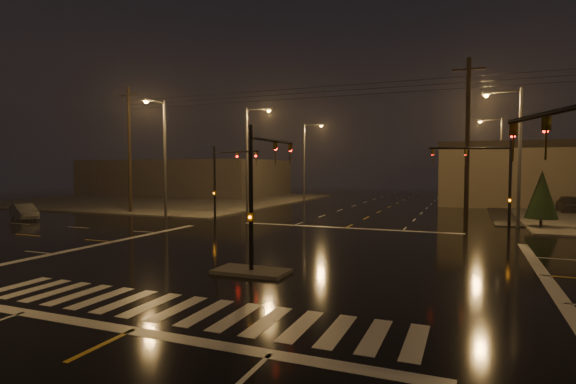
# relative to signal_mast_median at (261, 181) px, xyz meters

# --- Properties ---
(ground) EXTENTS (140.00, 140.00, 0.00)m
(ground) POSITION_rel_signal_mast_median_xyz_m (-0.00, 3.07, -3.75)
(ground) COLOR black
(ground) RESTS_ON ground
(sidewalk_nw) EXTENTS (36.00, 36.00, 0.12)m
(sidewalk_nw) POSITION_rel_signal_mast_median_xyz_m (-30.00, 33.07, -3.69)
(sidewalk_nw) COLOR #42403B
(sidewalk_nw) RESTS_ON ground
(median_island) EXTENTS (3.00, 1.60, 0.15)m
(median_island) POSITION_rel_signal_mast_median_xyz_m (-0.00, -0.93, -3.68)
(median_island) COLOR #42403B
(median_island) RESTS_ON ground
(crosswalk) EXTENTS (15.00, 2.60, 0.01)m
(crosswalk) POSITION_rel_signal_mast_median_xyz_m (-0.00, -5.93, -3.75)
(crosswalk) COLOR beige
(crosswalk) RESTS_ON ground
(stop_bar_near) EXTENTS (16.00, 0.50, 0.01)m
(stop_bar_near) POSITION_rel_signal_mast_median_xyz_m (-0.00, -7.93, -3.75)
(stop_bar_near) COLOR beige
(stop_bar_near) RESTS_ON ground
(stop_bar_far) EXTENTS (16.00, 0.50, 0.01)m
(stop_bar_far) POSITION_rel_signal_mast_median_xyz_m (-0.00, 14.07, -3.75)
(stop_bar_far) COLOR beige
(stop_bar_far) RESTS_ON ground
(commercial_block) EXTENTS (30.00, 18.00, 5.60)m
(commercial_block) POSITION_rel_signal_mast_median_xyz_m (-35.00, 45.07, -0.95)
(commercial_block) COLOR #423B3A
(commercial_block) RESTS_ON ground
(signal_mast_median) EXTENTS (0.25, 4.59, 6.00)m
(signal_mast_median) POSITION_rel_signal_mast_median_xyz_m (0.00, 0.00, 0.00)
(signal_mast_median) COLOR black
(signal_mast_median) RESTS_ON ground
(signal_mast_ne) EXTENTS (4.84, 1.86, 6.00)m
(signal_mast_ne) POSITION_rel_signal_mast_median_xyz_m (9.50, 13.21, 0.04)
(signal_mast_ne) COLOR black
(signal_mast_ne) RESTS_ON ground
(signal_mast_nw) EXTENTS (4.84, 1.86, 6.00)m
(signal_mast_nw) POSITION_rel_signal_mast_median_xyz_m (-9.50, 13.21, 0.04)
(signal_mast_nw) COLOR black
(signal_mast_nw) RESTS_ON ground
(streetlight_1) EXTENTS (2.77, 0.32, 10.00)m
(streetlight_1) POSITION_rel_signal_mast_median_xyz_m (-11.18, 21.07, 2.05)
(streetlight_1) COLOR #38383A
(streetlight_1) RESTS_ON ground
(streetlight_2) EXTENTS (2.77, 0.32, 10.00)m
(streetlight_2) POSITION_rel_signal_mast_median_xyz_m (-11.18, 37.07, 2.05)
(streetlight_2) COLOR #38383A
(streetlight_2) RESTS_ON ground
(streetlight_3) EXTENTS (2.77, 0.32, 10.00)m
(streetlight_3) POSITION_rel_signal_mast_median_xyz_m (11.18, 19.07, 2.05)
(streetlight_3) COLOR #38383A
(streetlight_3) RESTS_ON ground
(streetlight_4) EXTENTS (2.77, 0.32, 10.00)m
(streetlight_4) POSITION_rel_signal_mast_median_xyz_m (11.18, 39.07, 2.05)
(streetlight_4) COLOR #38383A
(streetlight_4) RESTS_ON ground
(streetlight_5) EXTENTS (0.32, 2.77, 10.00)m
(streetlight_5) POSITION_rel_signal_mast_median_xyz_m (-16.00, 14.26, 2.05)
(streetlight_5) COLOR #38383A
(streetlight_5) RESTS_ON ground
(utility_pole_0) EXTENTS (2.20, 0.32, 12.00)m
(utility_pole_0) POSITION_rel_signal_mast_median_xyz_m (-22.00, 17.07, 2.38)
(utility_pole_0) COLOR black
(utility_pole_0) RESTS_ON ground
(utility_pole_1) EXTENTS (2.20, 0.32, 12.00)m
(utility_pole_1) POSITION_rel_signal_mast_median_xyz_m (8.00, 17.07, 2.38)
(utility_pole_1) COLOR black
(utility_pole_1) RESTS_ON ground
(conifer_0) EXTENTS (2.20, 2.20, 4.13)m
(conifer_0) POSITION_rel_signal_mast_median_xyz_m (12.97, 19.16, -1.34)
(conifer_0) COLOR black
(conifer_0) RESTS_ON ground
(car_parked) EXTENTS (2.00, 4.91, 1.67)m
(car_parked) POSITION_rel_signal_mast_median_xyz_m (17.25, 33.07, -2.92)
(car_parked) COLOR black
(car_parked) RESTS_ON ground
(car_crossing) EXTENTS (4.22, 2.91, 1.32)m
(car_crossing) POSITION_rel_signal_mast_median_xyz_m (-26.26, 9.20, -3.09)
(car_crossing) COLOR #54575B
(car_crossing) RESTS_ON ground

